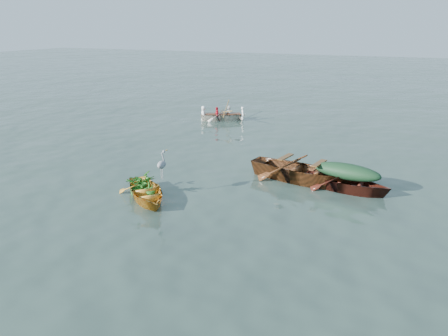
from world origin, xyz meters
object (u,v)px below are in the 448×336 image
Objects in this scene: rowed_boat at (223,120)px; heron at (162,169)px; green_tarp_boat at (345,191)px; yellow_dinghy at (146,199)px; open_wooden_boat at (301,182)px.

heron is at bearing 168.26° from rowed_boat.
green_tarp_boat is at bearing -18.90° from heron.
yellow_dinghy is 0.62× the size of open_wooden_boat.
green_tarp_boat is at bearing -88.42° from open_wooden_boat.
yellow_dinghy is 1.05m from heron.
yellow_dinghy is at bearing 129.58° from green_tarp_boat.
heron is (-5.18, -2.83, 0.89)m from green_tarp_boat.
heron reaches higher than open_wooden_boat.
green_tarp_boat is at bearing -16.88° from yellow_dinghy.
green_tarp_boat reaches higher than rowed_boat.
heron is (2.98, -11.13, 0.89)m from rowed_boat.
green_tarp_boat is at bearing -162.22° from rowed_boat.
rowed_boat is (-8.16, 8.30, 0.00)m from green_tarp_boat.
open_wooden_boat is at bearing -167.37° from rowed_boat.
rowed_boat is (-2.65, 11.57, 0.00)m from yellow_dinghy.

